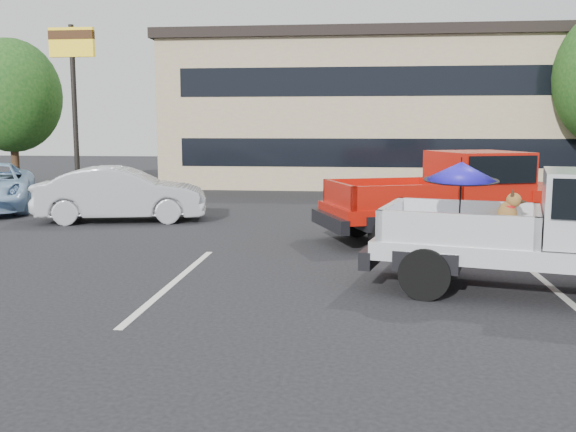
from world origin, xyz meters
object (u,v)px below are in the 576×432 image
object	(u,v)px
motel_sign	(73,64)
tree_back	(487,86)
red_pickup	(470,192)
silver_sedan	(122,194)
tree_left	(11,96)

from	to	relation	value
motel_sign	tree_back	distance (m)	18.87
motel_sign	tree_back	xyz separation A→B (m)	(16.00, 10.00, -0.24)
red_pickup	motel_sign	bearing A→B (deg)	128.96
red_pickup	silver_sedan	bearing A→B (deg)	147.79
tree_left	red_pickup	xyz separation A→B (m)	(16.43, -10.37, -2.66)
motel_sign	red_pickup	distance (m)	14.89
motel_sign	red_pickup	size ratio (longest dim) A/B	0.95
motel_sign	tree_left	distance (m)	5.08
tree_back	red_pickup	size ratio (longest dim) A/B	1.13
tree_left	tree_back	bearing A→B (deg)	19.29
tree_left	red_pickup	world-z (taller)	tree_left
tree_left	silver_sedan	xyz separation A→B (m)	(7.72, -8.54, -3.01)
motel_sign	tree_back	bearing A→B (deg)	32.01
tree_back	red_pickup	world-z (taller)	tree_back
red_pickup	silver_sedan	xyz separation A→B (m)	(-8.71, 1.82, -0.35)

